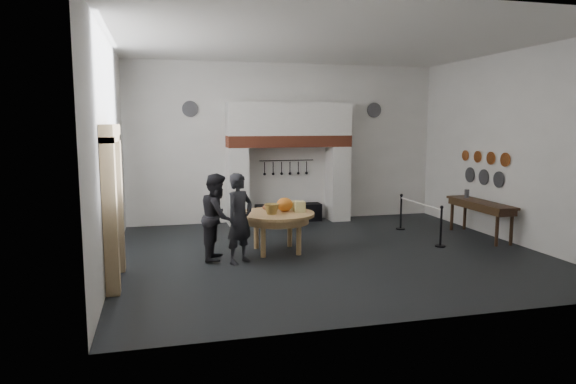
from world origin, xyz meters
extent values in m
cube|color=black|center=(0.00, 0.00, 0.00)|extent=(9.00, 8.00, 0.02)
cube|color=silver|center=(0.00, 0.00, 4.50)|extent=(9.00, 8.00, 0.02)
cube|color=white|center=(0.00, 4.00, 2.25)|extent=(9.00, 0.02, 4.50)
cube|color=white|center=(0.00, -4.00, 2.25)|extent=(9.00, 0.02, 4.50)
cube|color=white|center=(-4.50, 0.00, 2.25)|extent=(0.02, 8.00, 4.50)
cube|color=white|center=(4.50, 0.00, 2.25)|extent=(0.02, 8.00, 4.50)
cube|color=silver|center=(-1.48, 3.65, 1.07)|extent=(0.55, 0.70, 2.15)
cube|color=silver|center=(1.48, 3.65, 1.07)|extent=(0.55, 0.70, 2.15)
cube|color=#9E442B|center=(0.00, 3.65, 2.31)|extent=(3.50, 0.72, 0.32)
cube|color=silver|center=(0.00, 3.65, 2.92)|extent=(3.50, 0.70, 0.90)
cube|color=black|center=(0.00, 3.72, 0.25)|extent=(1.90, 0.45, 0.50)
cylinder|color=black|center=(0.00, 3.92, 1.75)|extent=(1.60, 0.02, 0.02)
cube|color=black|center=(-4.47, -1.00, 1.25)|extent=(0.04, 1.10, 2.50)
cube|color=tan|center=(-4.38, -1.70, 1.30)|extent=(0.22, 0.30, 2.60)
cube|color=tan|center=(-4.38, -0.30, 1.30)|extent=(0.22, 0.30, 2.60)
cube|color=tan|center=(-4.38, -1.00, 2.65)|extent=(0.22, 1.70, 0.30)
cube|color=gold|center=(-4.45, 0.80, 1.60)|extent=(0.05, 0.34, 0.44)
cylinder|color=tan|center=(-1.11, 0.39, 0.84)|extent=(1.73, 1.73, 0.07)
ellipsoid|color=orange|center=(-0.91, 0.49, 1.03)|extent=(0.36, 0.36, 0.31)
cube|color=#D5CC7F|center=(-0.61, 0.34, 0.99)|extent=(0.22, 0.22, 0.24)
cube|color=#FEEF97|center=(-0.63, 0.64, 0.97)|extent=(0.18, 0.18, 0.20)
cone|color=olive|center=(-1.26, 0.24, 0.98)|extent=(0.34, 0.34, 0.22)
ellipsoid|color=#965535|center=(-1.21, 0.74, 0.94)|extent=(0.31, 0.18, 0.13)
imported|color=black|center=(-2.04, -0.30, 0.91)|extent=(0.80, 0.75, 1.83)
imported|color=black|center=(-2.44, 0.10, 0.90)|extent=(0.88, 1.02, 1.80)
cube|color=#3A2715|center=(4.10, 0.56, 0.87)|extent=(0.55, 2.20, 0.06)
cylinder|color=#48484C|center=(4.10, 1.16, 1.01)|extent=(0.12, 0.12, 0.22)
cylinder|color=#C6662D|center=(4.46, 0.20, 1.95)|extent=(0.03, 0.34, 0.34)
cylinder|color=#C6662D|center=(4.46, 0.75, 1.95)|extent=(0.03, 0.32, 0.32)
cylinder|color=#C6662D|center=(4.46, 1.30, 1.95)|extent=(0.03, 0.30, 0.30)
cylinder|color=#C6662D|center=(4.46, 1.85, 1.95)|extent=(0.03, 0.28, 0.28)
cylinder|color=#4C4C51|center=(4.46, 0.40, 1.45)|extent=(0.03, 0.40, 0.40)
cylinder|color=#4C4C51|center=(4.46, 1.00, 1.45)|extent=(0.03, 0.40, 0.40)
cylinder|color=#4C4C51|center=(4.46, 1.60, 1.45)|extent=(0.03, 0.40, 0.40)
cylinder|color=#4C4C51|center=(-2.70, 3.96, 3.20)|extent=(0.44, 0.03, 0.44)
cylinder|color=#4C4C51|center=(2.70, 3.96, 3.20)|extent=(0.44, 0.03, 0.44)
cylinder|color=black|center=(2.64, -0.09, 0.45)|extent=(0.05, 0.05, 0.90)
cylinder|color=black|center=(2.64, 1.91, 0.45)|extent=(0.05, 0.05, 0.90)
cylinder|color=silver|center=(2.64, 0.91, 0.85)|extent=(0.04, 2.00, 0.04)
camera|label=1|loc=(-3.59, -10.39, 2.83)|focal=32.00mm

